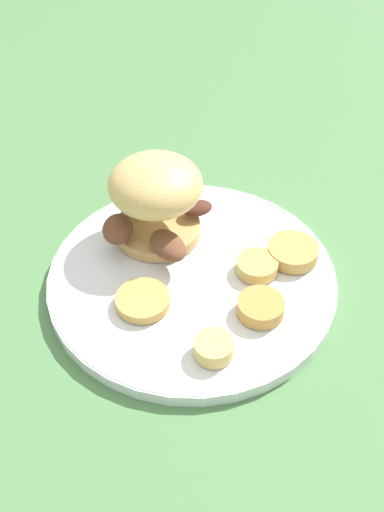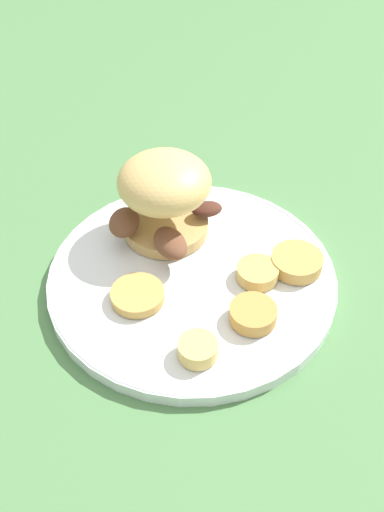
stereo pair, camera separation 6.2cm
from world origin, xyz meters
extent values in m
plane|color=#4C7A47|center=(0.00, 0.00, 0.00)|extent=(4.00, 4.00, 0.00)
cylinder|color=white|center=(0.00, 0.00, 0.01)|extent=(0.31, 0.31, 0.01)
torus|color=white|center=(0.00, 0.00, 0.01)|extent=(0.31, 0.31, 0.01)
cylinder|color=tan|center=(-0.01, 0.07, 0.02)|extent=(0.10, 0.10, 0.01)
ellipsoid|color=#4C281E|center=(0.00, 0.12, 0.04)|extent=(0.06, 0.05, 0.02)
ellipsoid|color=#4C281E|center=(0.04, 0.07, 0.04)|extent=(0.04, 0.03, 0.01)
ellipsoid|color=brown|center=(-0.06, 0.07, 0.04)|extent=(0.05, 0.05, 0.02)
ellipsoid|color=#4C281E|center=(-0.02, 0.11, 0.04)|extent=(0.05, 0.05, 0.01)
ellipsoid|color=brown|center=(-0.02, 0.03, 0.04)|extent=(0.04, 0.05, 0.02)
ellipsoid|color=#DBB26B|center=(-0.01, 0.07, 0.09)|extent=(0.10, 0.10, 0.06)
cylinder|color=tan|center=(-0.06, -0.02, 0.02)|extent=(0.06, 0.06, 0.01)
cylinder|color=tan|center=(0.11, -0.03, 0.02)|extent=(0.06, 0.06, 0.02)
cylinder|color=tan|center=(0.06, -0.03, 0.02)|extent=(0.04, 0.04, 0.01)
cylinder|color=#DBB766|center=(-0.03, -0.10, 0.02)|extent=(0.04, 0.04, 0.02)
cylinder|color=#BC8942|center=(0.04, -0.08, 0.02)|extent=(0.05, 0.05, 0.02)
camera|label=1|loc=(-0.20, -0.40, 0.48)|focal=42.00mm
camera|label=2|loc=(-0.14, -0.42, 0.48)|focal=42.00mm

